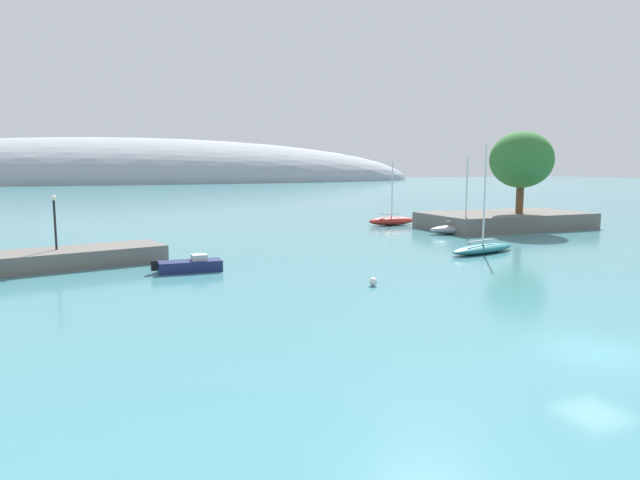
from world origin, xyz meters
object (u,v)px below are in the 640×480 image
at_px(sailboat_teal_near_shore, 483,248).
at_px(sailboat_grey_mid_mooring, 465,229).
at_px(mooring_buoy_white, 373,282).
at_px(motorboat_navy_foreground, 190,265).
at_px(tree_clump_shore, 521,160).
at_px(harbor_lamp_post, 55,216).
at_px(sailboat_red_outer_mooring, 392,221).

distance_m(sailboat_teal_near_shore, sailboat_grey_mid_mooring, 13.69).
bearing_deg(mooring_buoy_white, motorboat_navy_foreground, 136.16).
relative_size(tree_clump_shore, harbor_lamp_post, 2.39).
xyz_separation_m(tree_clump_shore, mooring_buoy_white, (-30.11, -21.19, -7.62)).
height_order(sailboat_red_outer_mooring, mooring_buoy_white, sailboat_red_outer_mooring).
height_order(sailboat_teal_near_shore, mooring_buoy_white, sailboat_teal_near_shore).
relative_size(sailboat_teal_near_shore, mooring_buoy_white, 17.17).
height_order(motorboat_navy_foreground, harbor_lamp_post, harbor_lamp_post).
bearing_deg(mooring_buoy_white, sailboat_red_outer_mooring, 58.42).
distance_m(tree_clump_shore, mooring_buoy_white, 37.60).
distance_m(motorboat_navy_foreground, mooring_buoy_white, 13.00).
height_order(tree_clump_shore, motorboat_navy_foreground, tree_clump_shore).
relative_size(sailboat_grey_mid_mooring, mooring_buoy_white, 16.23).
relative_size(sailboat_teal_near_shore, motorboat_navy_foreground, 1.88).
height_order(tree_clump_shore, mooring_buoy_white, tree_clump_shore).
distance_m(sailboat_red_outer_mooring, mooring_buoy_white, 35.95).
distance_m(tree_clump_shore, sailboat_teal_near_shore, 21.66).
bearing_deg(harbor_lamp_post, motorboat_navy_foreground, -32.64).
relative_size(sailboat_teal_near_shore, sailboat_red_outer_mooring, 1.16).
relative_size(sailboat_teal_near_shore, harbor_lamp_post, 2.29).
bearing_deg(sailboat_grey_mid_mooring, motorboat_navy_foreground, -151.86).
relative_size(tree_clump_shore, sailboat_red_outer_mooring, 1.21).
bearing_deg(sailboat_red_outer_mooring, sailboat_grey_mid_mooring, -71.92).
bearing_deg(tree_clump_shore, sailboat_red_outer_mooring, 140.12).
distance_m(tree_clump_shore, sailboat_grey_mid_mooring, 11.28).
distance_m(tree_clump_shore, harbor_lamp_post, 48.62).
distance_m(sailboat_red_outer_mooring, motorboat_navy_foreground, 35.53).
distance_m(sailboat_teal_near_shore, motorboat_navy_foreground, 23.96).
xyz_separation_m(sailboat_grey_mid_mooring, motorboat_navy_foreground, (-31.02, -10.79, -0.14)).
bearing_deg(sailboat_teal_near_shore, harbor_lamp_post, 154.26).
relative_size(sailboat_red_outer_mooring, motorboat_navy_foreground, 1.62).
relative_size(sailboat_red_outer_mooring, harbor_lamp_post, 1.98).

